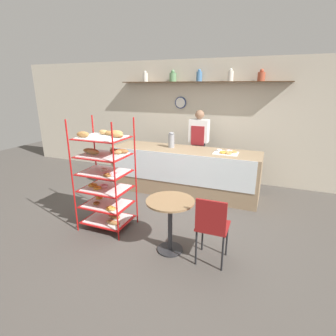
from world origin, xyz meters
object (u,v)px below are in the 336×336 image
object	(u,v)px
donut_tray_counter	(227,152)
coffee_carafe	(171,140)
person_worker	(199,145)
cafe_chair	(212,224)
cafe_table	(170,214)
pastry_rack	(106,176)

from	to	relation	value
donut_tray_counter	coffee_carafe	bearing A→B (deg)	176.23
person_worker	cafe_chair	bearing A→B (deg)	-70.92
cafe_chair	donut_tray_counter	bearing A→B (deg)	-84.95
person_worker	cafe_chair	world-z (taller)	person_worker
cafe_table	cafe_chair	bearing A→B (deg)	-7.63
person_worker	cafe_chair	xyz separation A→B (m)	(0.92, -2.66, -0.34)
pastry_rack	donut_tray_counter	world-z (taller)	pastry_rack
pastry_rack	cafe_chair	size ratio (longest dim) A/B	1.89
cafe_table	person_worker	bearing A→B (deg)	97.82
person_worker	cafe_chair	size ratio (longest dim) A/B	1.83
coffee_carafe	donut_tray_counter	world-z (taller)	coffee_carafe
pastry_rack	cafe_table	size ratio (longest dim) A/B	2.31
coffee_carafe	cafe_table	bearing A→B (deg)	-69.02
person_worker	donut_tray_counter	size ratio (longest dim) A/B	3.68
pastry_rack	cafe_table	distance (m)	1.19
cafe_chair	coffee_carafe	size ratio (longest dim) A/B	2.83
pastry_rack	donut_tray_counter	bearing A→B (deg)	49.76
pastry_rack	cafe_chair	world-z (taller)	pastry_rack
pastry_rack	person_worker	world-z (taller)	pastry_rack
pastry_rack	person_worker	bearing A→B (deg)	71.77
cafe_chair	coffee_carafe	world-z (taller)	coffee_carafe
cafe_chair	donut_tray_counter	size ratio (longest dim) A/B	2.01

